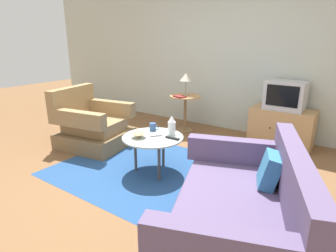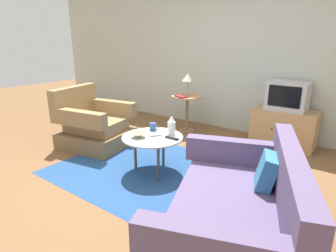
{
  "view_description": "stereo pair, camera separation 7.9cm",
  "coord_description": "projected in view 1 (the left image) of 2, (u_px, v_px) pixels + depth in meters",
  "views": [
    {
      "loc": [
        1.98,
        -2.32,
        1.61
      ],
      "look_at": [
        0.05,
        0.44,
        0.55
      ],
      "focal_mm": 29.97,
      "sensor_mm": 36.0,
      "label": 1
    },
    {
      "loc": [
        2.05,
        -2.28,
        1.61
      ],
      "look_at": [
        0.05,
        0.44,
        0.55
      ],
      "focal_mm": 29.97,
      "sensor_mm": 36.0,
      "label": 2
    }
  ],
  "objects": [
    {
      "name": "television",
      "position": [
        286.0,
        95.0,
        4.23
      ],
      "size": [
        0.56,
        0.45,
        0.43
      ],
      "color": "#B7B7BC",
      "rests_on": "tv_stand"
    },
    {
      "name": "ground_plane",
      "position": [
        144.0,
        178.0,
        3.38
      ],
      "size": [
        16.0,
        16.0,
        0.0
      ],
      "primitive_type": "plane",
      "color": "brown"
    },
    {
      "name": "couch",
      "position": [
        239.0,
        215.0,
        2.2
      ],
      "size": [
        1.44,
        1.79,
        0.84
      ],
      "rotation": [
        0.0,
        0.0,
        1.92
      ],
      "color": "#4B3E5C",
      "rests_on": "ground"
    },
    {
      "name": "coffee_table",
      "position": [
        153.0,
        140.0,
        3.4
      ],
      "size": [
        0.74,
        0.74,
        0.47
      ],
      "color": "#B2C6C1",
      "rests_on": "ground"
    },
    {
      "name": "area_rug",
      "position": [
        153.0,
        172.0,
        3.53
      ],
      "size": [
        2.42,
        1.86,
        0.0
      ],
      "primitive_type": "cube",
      "color": "navy",
      "rests_on": "ground"
    },
    {
      "name": "vase",
      "position": [
        172.0,
        125.0,
        3.43
      ],
      "size": [
        0.1,
        0.1,
        0.24
      ],
      "color": "white",
      "rests_on": "coffee_table"
    },
    {
      "name": "armchair",
      "position": [
        92.0,
        127.0,
        4.33
      ],
      "size": [
        1.09,
        1.03,
        0.9
      ],
      "rotation": [
        0.0,
        0.0,
        -1.39
      ],
      "color": "brown",
      "rests_on": "ground"
    },
    {
      "name": "tv_stand",
      "position": [
        282.0,
        127.0,
        4.37
      ],
      "size": [
        0.92,
        0.51,
        0.57
      ],
      "color": "tan",
      "rests_on": "ground"
    },
    {
      "name": "tv_remote_dark",
      "position": [
        172.0,
        138.0,
        3.31
      ],
      "size": [
        0.18,
        0.04,
        0.02
      ],
      "rotation": [
        0.0,
        0.0,
        0.01
      ],
      "color": "black",
      "rests_on": "coffee_table"
    },
    {
      "name": "back_wall",
      "position": [
        231.0,
        54.0,
        4.9
      ],
      "size": [
        9.0,
        0.12,
        2.7
      ],
      "primitive_type": "cube",
      "color": "#B2BCB2",
      "rests_on": "ground"
    },
    {
      "name": "tv_remote_silver",
      "position": [
        156.0,
        135.0,
        3.4
      ],
      "size": [
        0.12,
        0.14,
        0.02
      ],
      "rotation": [
        0.0,
        0.0,
        0.9
      ],
      "color": "#B2B2B7",
      "rests_on": "coffee_table"
    },
    {
      "name": "side_table",
      "position": [
        185.0,
        106.0,
        4.94
      ],
      "size": [
        0.55,
        0.55,
        0.65
      ],
      "color": "tan",
      "rests_on": "ground"
    },
    {
      "name": "book",
      "position": [
        180.0,
        96.0,
        4.75
      ],
      "size": [
        0.24,
        0.2,
        0.02
      ],
      "rotation": [
        0.0,
        0.0,
        -0.33
      ],
      "color": "maroon",
      "rests_on": "side_table"
    },
    {
      "name": "bowl",
      "position": [
        139.0,
        135.0,
        3.34
      ],
      "size": [
        0.18,
        0.18,
        0.06
      ],
      "color": "tan",
      "rests_on": "coffee_table"
    },
    {
      "name": "mug",
      "position": [
        153.0,
        127.0,
        3.59
      ],
      "size": [
        0.14,
        0.08,
        0.1
      ],
      "color": "#335184",
      "rests_on": "coffee_table"
    },
    {
      "name": "table_lamp",
      "position": [
        186.0,
        78.0,
        4.82
      ],
      "size": [
        0.21,
        0.21,
        0.39
      ],
      "color": "#9E937A",
      "rests_on": "side_table"
    }
  ]
}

